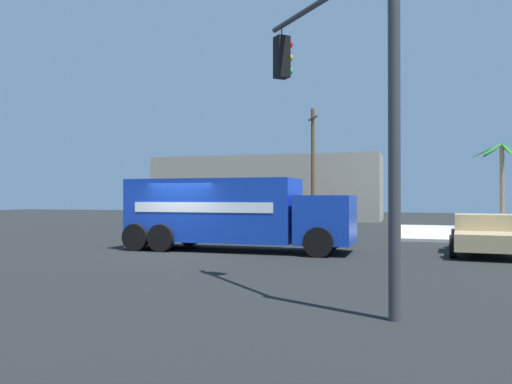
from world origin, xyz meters
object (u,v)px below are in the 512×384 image
at_px(delivery_truck, 232,212).
at_px(palm_tree_far, 502,169).
at_px(traffic_light_primary, 347,86).
at_px(utility_pole, 313,164).
at_px(pickup_tan, 485,233).

xyz_separation_m(delivery_truck, palm_tree_far, (11.63, 15.58, 2.27)).
bearing_deg(palm_tree_far, traffic_light_primary, -104.94).
bearing_deg(utility_pole, traffic_light_primary, -78.35).
distance_m(delivery_truck, palm_tree_far, 19.58).
relative_size(traffic_light_primary, pickup_tan, 1.15).
distance_m(delivery_truck, traffic_light_primary, 10.26).
distance_m(palm_tree_far, utility_pole, 12.91).
bearing_deg(delivery_truck, pickup_tan, 9.77).
xyz_separation_m(palm_tree_far, utility_pole, (-12.21, 4.14, 0.75)).
bearing_deg(delivery_truck, utility_pole, 91.67).
height_order(traffic_light_primary, palm_tree_far, traffic_light_primary).
distance_m(traffic_light_primary, utility_pole, 28.74).
xyz_separation_m(traffic_light_primary, pickup_tan, (3.63, 9.96, -3.32)).
bearing_deg(traffic_light_primary, delivery_truck, 121.80).
height_order(pickup_tan, utility_pole, utility_pole).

